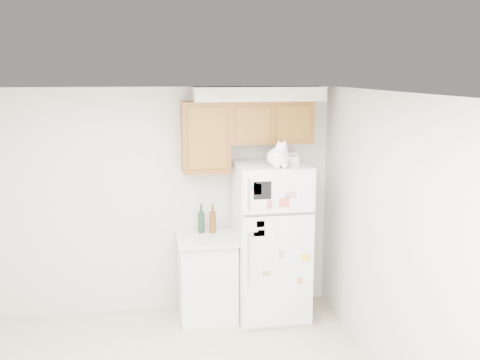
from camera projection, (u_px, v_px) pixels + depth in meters
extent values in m
cube|color=beige|center=(159.00, 201.00, 6.18)|extent=(3.80, 0.04, 2.50)
cube|color=beige|center=(402.00, 248.00, 4.57)|extent=(0.04, 4.00, 2.50)
cube|color=white|center=(164.00, 94.00, 4.01)|extent=(3.80, 4.00, 0.04)
cube|color=brown|center=(270.00, 122.00, 6.05)|extent=(0.90, 0.33, 0.45)
cube|color=brown|center=(205.00, 137.00, 5.96)|extent=(0.50, 0.33, 0.75)
cube|color=silver|center=(258.00, 94.00, 5.98)|extent=(1.40, 0.37, 0.15)
cube|color=white|center=(271.00, 241.00, 6.09)|extent=(0.76, 0.72, 1.70)
cube|color=white|center=(280.00, 192.00, 5.61)|extent=(0.74, 0.03, 0.44)
cube|color=white|center=(279.00, 272.00, 5.77)|extent=(0.74, 0.03, 1.19)
cube|color=#59595B|center=(279.00, 214.00, 5.65)|extent=(0.74, 0.03, 0.02)
cylinder|color=silver|center=(249.00, 194.00, 5.52)|extent=(0.02, 0.02, 0.32)
cylinder|color=silver|center=(249.00, 259.00, 5.65)|extent=(0.02, 0.02, 0.55)
cube|color=black|center=(262.00, 191.00, 5.55)|extent=(0.18, 0.00, 0.18)
cube|color=white|center=(264.00, 234.00, 5.64)|extent=(0.22, 0.00, 0.28)
cube|color=silver|center=(261.00, 223.00, 5.62)|extent=(0.08, 0.00, 0.08)
cube|color=#B44866|center=(270.00, 205.00, 5.60)|extent=(0.05, 0.00, 0.08)
cube|color=yellow|center=(305.00, 258.00, 5.77)|extent=(0.10, 0.00, 0.07)
cube|color=#AD7B92|center=(257.00, 189.00, 5.54)|extent=(0.08, 0.00, 0.11)
cube|color=#AD7BA7|center=(282.00, 254.00, 5.72)|extent=(0.05, 0.00, 0.08)
cube|color=#C14D96|center=(261.00, 233.00, 5.64)|extent=(0.08, 0.00, 0.07)
cube|color=#CF6340|center=(300.00, 281.00, 5.81)|extent=(0.05, 0.00, 0.07)
cube|color=#DD5F45|center=(284.00, 202.00, 5.62)|extent=(0.11, 0.00, 0.10)
cube|color=#70A251|center=(266.00, 273.00, 5.73)|extent=(0.09, 0.00, 0.05)
cube|color=#A8789F|center=(291.00, 195.00, 5.61)|extent=(0.11, 0.00, 0.06)
cube|color=#B682A1|center=(253.00, 234.00, 5.62)|extent=(0.10, 0.00, 0.05)
cube|color=#97B4D7|center=(253.00, 186.00, 5.53)|extent=(0.07, 0.00, 0.08)
cube|color=white|center=(207.00, 279.00, 6.11)|extent=(0.60, 0.60, 0.88)
cube|color=silver|center=(207.00, 239.00, 6.00)|extent=(0.64, 0.64, 0.04)
ellipsoid|color=white|center=(278.00, 157.00, 5.74)|extent=(0.23, 0.31, 0.20)
ellipsoid|color=white|center=(280.00, 154.00, 5.65)|extent=(0.17, 0.13, 0.19)
sphere|color=white|center=(281.00, 148.00, 5.59)|extent=(0.12, 0.12, 0.12)
cone|color=white|center=(279.00, 142.00, 5.57)|extent=(0.04, 0.04, 0.04)
cone|color=white|center=(285.00, 142.00, 5.58)|extent=(0.04, 0.04, 0.04)
cone|color=#D88C8C|center=(279.00, 143.00, 5.57)|extent=(0.02, 0.02, 0.03)
cone|color=#D88C8C|center=(285.00, 143.00, 5.58)|extent=(0.02, 0.02, 0.03)
sphere|color=white|center=(283.00, 151.00, 5.54)|extent=(0.05, 0.05, 0.05)
sphere|color=white|center=(277.00, 166.00, 5.63)|extent=(0.06, 0.06, 0.06)
sphere|color=white|center=(285.00, 165.00, 5.64)|extent=(0.06, 0.06, 0.06)
cylinder|color=white|center=(285.00, 162.00, 5.87)|extent=(0.14, 0.20, 0.07)
cube|color=white|center=(287.00, 157.00, 6.07)|extent=(0.21, 0.18, 0.10)
cube|color=white|center=(291.00, 160.00, 5.87)|extent=(0.16, 0.12, 0.09)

